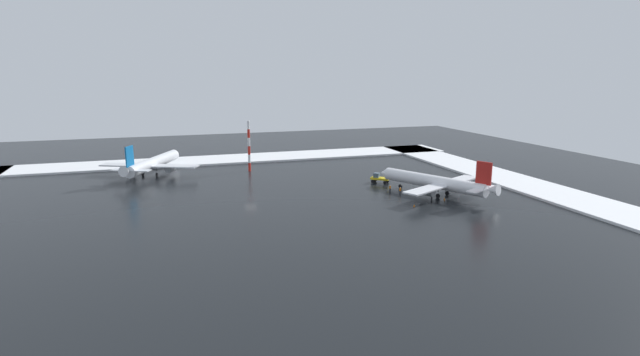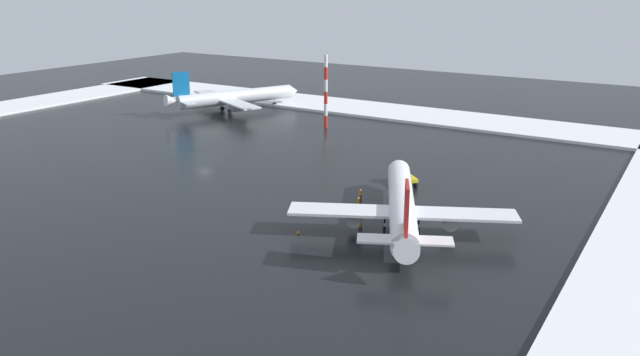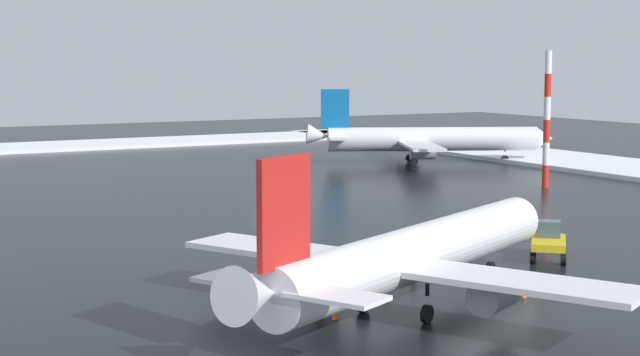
{
  "view_description": "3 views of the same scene",
  "coord_description": "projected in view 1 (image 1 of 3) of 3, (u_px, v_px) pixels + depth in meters",
  "views": [
    {
      "loc": [
        18.89,
        108.23,
        27.69
      ],
      "look_at": [
        -15.66,
        2.49,
        3.9
      ],
      "focal_mm": 28.0,
      "sensor_mm": 36.0,
      "label": 1
    },
    {
      "loc": [
        -68.35,
        73.54,
        27.38
      ],
      "look_at": [
        -25.59,
        4.86,
        2.08
      ],
      "focal_mm": 35.0,
      "sensor_mm": 36.0,
      "label": 2
    },
    {
      "loc": [
        -82.98,
        40.41,
        13.29
      ],
      "look_at": [
        -16.4,
        3.36,
        4.14
      ],
      "focal_mm": 55.0,
      "sensor_mm": 36.0,
      "label": 3
    }
  ],
  "objects": [
    {
      "name": "airplane_distant_tail",
      "position": [
        436.0,
        182.0,
        113.42
      ],
      "size": [
        24.6,
        28.91,
        9.22
      ],
      "rotation": [
        0.0,
        0.0,
        5.17
      ],
      "color": "white",
      "rests_on": "ground_plane"
    },
    {
      "name": "traffic_cone_mid_line",
      "position": [
        444.0,
        199.0,
        109.68
      ],
      "size": [
        0.36,
        0.36,
        0.55
      ],
      "primitive_type": "cone",
      "color": "orange",
      "rests_on": "ground_plane"
    },
    {
      "name": "ground_crew_near_tug",
      "position": [
        400.0,
        190.0,
        114.6
      ],
      "size": [
        0.36,
        0.36,
        1.71
      ],
      "rotation": [
        0.0,
        0.0,
        3.37
      ],
      "color": "black",
      "rests_on": "ground_plane"
    },
    {
      "name": "traffic_cone_wingtip_side",
      "position": [
        414.0,
        205.0,
        104.31
      ],
      "size": [
        0.36,
        0.36,
        0.55
      ],
      "primitive_type": "cone",
      "color": "orange",
      "rests_on": "ground_plane"
    },
    {
      "name": "antenna_mast",
      "position": [
        249.0,
        146.0,
        140.09
      ],
      "size": [
        0.7,
        0.7,
        14.32
      ],
      "color": "red",
      "rests_on": "ground_plane"
    },
    {
      "name": "traffic_cone_near_nose",
      "position": [
        422.0,
        187.0,
        120.9
      ],
      "size": [
        0.36,
        0.36,
        0.55
      ],
      "primitive_type": "cone",
      "color": "orange",
      "rests_on": "ground_plane"
    },
    {
      "name": "snow_bank_left",
      "position": [
        501.0,
        177.0,
        132.42
      ],
      "size": [
        14.0,
        116.0,
        0.55
      ],
      "primitive_type": "cube",
      "color": "white",
      "rests_on": "ground_plane"
    },
    {
      "name": "ground_plane",
      "position": [
        250.0,
        197.0,
        112.13
      ],
      "size": [
        240.0,
        240.0,
        0.0
      ],
      "primitive_type": "plane",
      "color": "black"
    },
    {
      "name": "ground_crew_beside_wing",
      "position": [
        432.0,
        196.0,
        109.31
      ],
      "size": [
        0.36,
        0.36,
        1.71
      ],
      "rotation": [
        0.0,
        0.0,
        5.16
      ],
      "color": "black",
      "rests_on": "ground_plane"
    },
    {
      "name": "airplane_far_rear",
      "position": [
        152.0,
        163.0,
        136.02
      ],
      "size": [
        25.89,
        30.45,
        9.64
      ],
      "rotation": [
        0.0,
        0.0,
        4.27
      ],
      "color": "silver",
      "rests_on": "ground_plane"
    },
    {
      "name": "ground_crew_mid_apron",
      "position": [
        390.0,
        188.0,
        116.82
      ],
      "size": [
        0.36,
        0.36,
        1.71
      ],
      "rotation": [
        0.0,
        0.0,
        4.97
      ],
      "color": "black",
      "rests_on": "ground_plane"
    },
    {
      "name": "pushback_tug",
      "position": [
        379.0,
        178.0,
        126.4
      ],
      "size": [
        4.87,
        4.74,
        2.5
      ],
      "rotation": [
        0.0,
        0.0,
        5.54
      ],
      "color": "gold",
      "rests_on": "ground_plane"
    },
    {
      "name": "snow_bank_far",
      "position": [
        222.0,
        160.0,
        158.55
      ],
      "size": [
        152.0,
        16.0,
        0.55
      ],
      "primitive_type": "cube",
      "color": "white",
      "rests_on": "ground_plane"
    }
  ]
}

